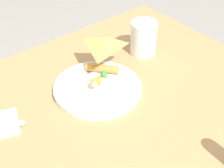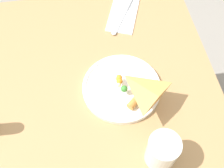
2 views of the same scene
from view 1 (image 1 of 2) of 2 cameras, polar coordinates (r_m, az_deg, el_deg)
The scene contains 3 objects.
dining_table at distance 1.03m, azimuth 0.46°, elevation -7.97°, with size 0.95×0.78×0.74m.
plate_pizza at distance 0.98m, azimuth -2.36°, elevation -0.32°, with size 0.25×0.25×0.05m.
milk_glass at distance 1.12m, azimuth 5.24°, elevation 7.52°, with size 0.09×0.09×0.11m.
Camera 1 is at (-0.46, -0.55, 1.37)m, focal length 55.00 mm.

